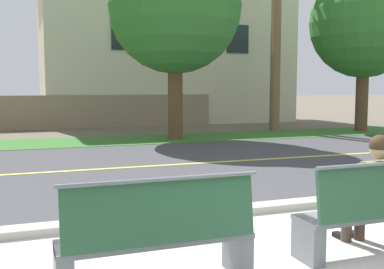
{
  "coord_description": "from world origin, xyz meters",
  "views": [
    {
      "loc": [
        -2.23,
        -3.3,
        1.74
      ],
      "look_at": [
        0.26,
        3.51,
        1.0
      ],
      "focal_mm": 43.6,
      "sensor_mm": 36.0,
      "label": 1
    }
  ],
  "objects_px": {
    "seated_person_olive": "(372,188)",
    "shade_tree_centre": "(369,15)",
    "bench_right": "(377,213)",
    "bench_left": "(158,238)"
  },
  "relations": [
    {
      "from": "seated_person_olive",
      "to": "bench_right",
      "type": "bearing_deg",
      "value": -112.38
    },
    {
      "from": "bench_left",
      "to": "bench_right",
      "type": "relative_size",
      "value": 1.0
    },
    {
      "from": "seated_person_olive",
      "to": "shade_tree_centre",
      "type": "xyz_separation_m",
      "value": [
        9.17,
        10.87,
        3.8
      ]
    },
    {
      "from": "bench_left",
      "to": "bench_right",
      "type": "height_order",
      "value": "same"
    },
    {
      "from": "bench_right",
      "to": "bench_left",
      "type": "bearing_deg",
      "value": 180.0
    },
    {
      "from": "bench_right",
      "to": "seated_person_olive",
      "type": "bearing_deg",
      "value": 67.62
    },
    {
      "from": "bench_left",
      "to": "shade_tree_centre",
      "type": "relative_size",
      "value": 0.25
    },
    {
      "from": "bench_right",
      "to": "seated_person_olive",
      "type": "distance_m",
      "value": 0.29
    },
    {
      "from": "bench_right",
      "to": "seated_person_olive",
      "type": "xyz_separation_m",
      "value": [
        0.07,
        0.17,
        0.23
      ]
    },
    {
      "from": "bench_left",
      "to": "seated_person_olive",
      "type": "relative_size",
      "value": 1.37
    }
  ]
}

